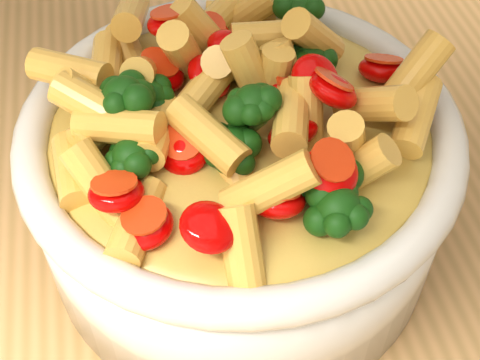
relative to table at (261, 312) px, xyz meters
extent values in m
cube|color=tan|center=(0.00, 0.00, 0.08)|extent=(1.20, 0.80, 0.04)
cylinder|color=silver|center=(-0.02, 0.01, 0.15)|extent=(0.26, 0.26, 0.10)
ellipsoid|color=silver|center=(-0.02, 0.01, 0.12)|extent=(0.24, 0.24, 0.04)
torus|color=silver|center=(-0.02, 0.01, 0.20)|extent=(0.26, 0.26, 0.02)
ellipsoid|color=#E2BC4D|center=(-0.02, 0.01, 0.20)|extent=(0.23, 0.23, 0.03)
camera|label=1|loc=(-0.07, -0.27, 0.48)|focal=50.00mm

